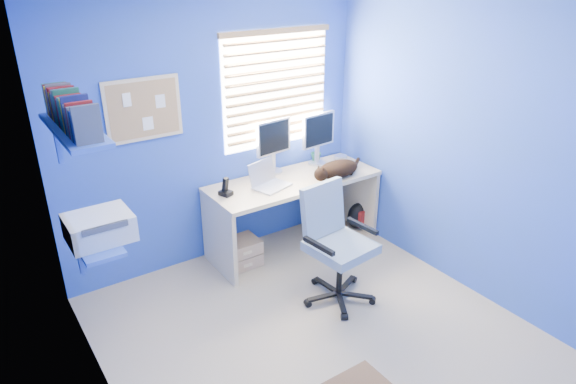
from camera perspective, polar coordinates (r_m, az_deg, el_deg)
floor at (r=4.14m, az=3.47°, el=-15.70°), size 3.00×3.20×0.00m
wall_back at (r=4.75m, az=-8.02°, el=6.78°), size 3.00×0.01×2.50m
wall_front at (r=2.59m, az=26.78°, el=-11.71°), size 3.00×0.01×2.50m
wall_left at (r=2.90m, az=-20.30°, el=-6.52°), size 0.01×3.20×2.50m
wall_right at (r=4.50m, az=19.27°, el=4.65°), size 0.01×3.20×2.50m
desk at (r=5.10m, az=0.62°, el=-2.39°), size 1.70×0.65×0.74m
laptop at (r=4.73m, az=-1.84°, el=1.76°), size 0.39×0.35×0.22m
monitor_left at (r=5.02m, az=-1.69°, el=5.09°), size 0.41×0.17×0.54m
monitor_right at (r=5.24m, az=3.28°, el=5.90°), size 0.41×0.16×0.54m
phone at (r=4.61m, az=-6.97°, el=0.62°), size 0.12×0.13×0.17m
mug at (r=5.37m, az=3.11°, el=3.85°), size 0.10×0.09×0.10m
cd_spindle at (r=5.40m, az=5.89°, el=3.70°), size 0.13×0.13×0.07m
cat at (r=4.99m, az=5.58°, el=2.56°), size 0.49×0.31×0.16m
tower_pc at (r=5.46m, az=3.47°, el=-2.24°), size 0.26×0.46×0.45m
drawer_boxes at (r=4.92m, az=-5.32°, el=-6.71°), size 0.35×0.28×0.27m
yellow_book at (r=5.30m, az=3.56°, el=-4.43°), size 0.03×0.17×0.24m
backpack at (r=5.60m, az=7.78°, el=-2.61°), size 0.30×0.26×0.29m
office_chair at (r=4.37m, az=5.33°, el=-7.39°), size 0.64×0.64×1.00m
window_blinds at (r=4.96m, az=-1.22°, el=11.33°), size 1.15×0.05×1.10m
corkboard at (r=4.42m, az=-15.74°, el=8.83°), size 0.64×0.02×0.52m
wall_shelves at (r=3.52m, az=-21.70°, el=2.08°), size 0.42×0.90×1.05m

